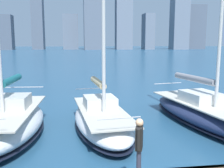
% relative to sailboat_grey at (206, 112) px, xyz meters
% --- Properties ---
extents(city_skyline, '(163.00, 21.56, 53.49)m').
position_rel_sailboat_grey_xyz_m(city_skyline, '(3.31, -154.34, 18.96)').
color(city_skyline, slate).
rests_on(city_skyline, ground).
extents(sailboat_grey, '(4.12, 9.21, 11.80)m').
position_rel_sailboat_grey_xyz_m(sailboat_grey, '(0.00, 0.00, 0.00)').
color(sailboat_grey, navy).
rests_on(sailboat_grey, ground).
extents(sailboat_tan, '(3.16, 7.15, 10.07)m').
position_rel_sailboat_grey_xyz_m(sailboat_tan, '(5.38, 0.22, -0.01)').
color(sailboat_tan, white).
rests_on(sailboat_tan, ground).
extents(sailboat_teal, '(3.22, 6.89, 12.07)m').
position_rel_sailboat_grey_xyz_m(sailboat_teal, '(9.58, 0.63, 0.10)').
color(sailboat_teal, silver).
rests_on(sailboat_teal, ground).
extents(person_black_shirt, '(0.31, 0.56, 1.59)m').
position_rel_sailboat_grey_xyz_m(person_black_shirt, '(4.88, 5.71, 0.91)').
color(person_black_shirt, '#2D3347').
rests_on(person_black_shirt, dock_pier).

